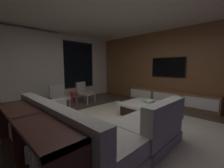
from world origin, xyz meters
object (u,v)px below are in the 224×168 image
(book_stack_on_coffee_table, at_px, (149,101))
(media_console, at_px, (170,98))
(sectional_couch, at_px, (93,130))
(accent_chair_by_curtain, at_px, (59,95))
(side_stool, at_px, (73,94))
(console_table_behind_couch, at_px, (30,140))
(mounted_tv, at_px, (168,67))
(coffee_table, at_px, (145,109))
(accent_chair_near_window, at_px, (84,91))

(book_stack_on_coffee_table, bearing_deg, media_console, 0.97)
(book_stack_on_coffee_table, bearing_deg, sectional_couch, -174.94)
(book_stack_on_coffee_table, height_order, accent_chair_by_curtain, accent_chair_by_curtain)
(side_stool, xyz_separation_m, console_table_behind_couch, (-2.14, -2.59, 0.04))
(accent_chair_by_curtain, bearing_deg, mounted_tv, -35.31)
(sectional_couch, bearing_deg, mounted_tv, 6.24)
(coffee_table, bearing_deg, mounted_tv, 6.10)
(coffee_table, distance_m, book_stack_on_coffee_table, 0.24)
(coffee_table, height_order, side_stool, side_stool)
(console_table_behind_couch, bearing_deg, book_stack_on_coffee_table, 1.07)
(book_stack_on_coffee_table, xyz_separation_m, accent_chair_near_window, (-0.46, 2.54, 0.04))
(accent_chair_near_window, bearing_deg, book_stack_on_coffee_table, -79.62)
(book_stack_on_coffee_table, height_order, media_console, media_console)
(sectional_couch, bearing_deg, side_stool, 65.77)
(media_console, bearing_deg, book_stack_on_coffee_table, -179.03)
(sectional_couch, bearing_deg, book_stack_on_coffee_table, 5.06)
(mounted_tv, distance_m, console_table_behind_couch, 4.79)
(coffee_table, xyz_separation_m, side_stool, (-0.79, 2.50, 0.19))
(accent_chair_near_window, xyz_separation_m, accent_chair_by_curtain, (-1.05, -0.09, 0.00))
(sectional_couch, relative_size, accent_chair_by_curtain, 3.21)
(book_stack_on_coffee_table, xyz_separation_m, mounted_tv, (1.63, 0.22, 0.96))
(media_console, relative_size, console_table_behind_couch, 1.48)
(book_stack_on_coffee_table, bearing_deg, mounted_tv, 7.78)
(mounted_tv, bearing_deg, accent_chair_near_window, 132.13)
(book_stack_on_coffee_table, height_order, accent_chair_near_window, accent_chair_near_window)
(coffee_table, distance_m, console_table_behind_couch, 2.94)
(sectional_couch, xyz_separation_m, accent_chair_by_curtain, (0.63, 2.64, 0.14))
(side_stool, bearing_deg, coffee_table, -72.42)
(accent_chair_near_window, relative_size, side_stool, 1.70)
(coffee_table, height_order, accent_chair_by_curtain, accent_chair_by_curtain)
(accent_chair_near_window, bearing_deg, accent_chair_by_curtain, -175.32)
(sectional_couch, distance_m, accent_chair_near_window, 3.21)
(book_stack_on_coffee_table, relative_size, side_stool, 0.63)
(sectional_couch, distance_m, book_stack_on_coffee_table, 2.16)
(sectional_couch, xyz_separation_m, book_stack_on_coffee_table, (2.15, 0.19, 0.10))
(sectional_couch, bearing_deg, accent_chair_near_window, 58.31)
(media_console, bearing_deg, accent_chair_by_curtain, 140.70)
(book_stack_on_coffee_table, height_order, side_stool, side_stool)
(media_console, distance_m, mounted_tv, 1.13)
(accent_chair_near_window, height_order, accent_chair_by_curtain, same)
(sectional_couch, xyz_separation_m, coffee_table, (2.02, 0.22, -0.10))
(book_stack_on_coffee_table, distance_m, mounted_tv, 1.90)
(coffee_table, xyz_separation_m, media_console, (1.58, -0.01, 0.06))
(console_table_behind_couch, bearing_deg, sectional_couch, -8.30)
(side_stool, distance_m, mounted_tv, 3.58)
(side_stool, bearing_deg, book_stack_on_coffee_table, -69.99)
(side_stool, xyz_separation_m, media_console, (2.37, -2.51, -0.12))
(book_stack_on_coffee_table, height_order, console_table_behind_couch, console_table_behind_couch)
(mounted_tv, bearing_deg, accent_chair_by_curtain, 144.69)
(media_console, relative_size, mounted_tv, 2.54)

